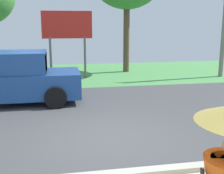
% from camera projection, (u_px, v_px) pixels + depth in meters
% --- Properties ---
extents(ground_plane, '(40.00, 22.00, 0.20)m').
position_uv_depth(ground_plane, '(93.00, 107.00, 10.40)').
color(ground_plane, '#424244').
extents(pickup_truck, '(5.20, 2.28, 1.88)m').
position_uv_depth(pickup_truck, '(8.00, 80.00, 10.65)').
color(pickup_truck, '#1E478C').
rests_on(pickup_truck, ground_plane).
extents(roadside_billboard, '(2.60, 0.12, 3.50)m').
position_uv_depth(roadside_billboard, '(67.00, 30.00, 15.22)').
color(roadside_billboard, slate).
rests_on(roadside_billboard, ground_plane).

